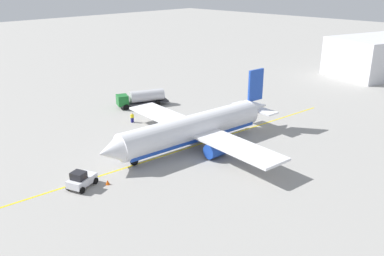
{
  "coord_description": "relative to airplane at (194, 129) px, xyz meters",
  "views": [
    {
      "loc": [
        40.47,
        40.0,
        24.18
      ],
      "look_at": [
        0.0,
        0.0,
        3.0
      ],
      "focal_mm": 38.34,
      "sensor_mm": 36.0,
      "label": 1
    }
  ],
  "objects": [
    {
      "name": "fuel_tanker",
      "position": [
        -7.26,
        -21.52,
        -1.07
      ],
      "size": [
        10.28,
        6.09,
        3.15
      ],
      "color": "#2D2D33",
      "rests_on": "ground"
    },
    {
      "name": "ground_plane",
      "position": [
        0.46,
        -0.05,
        -2.8
      ],
      "size": [
        400.0,
        400.0,
        0.0
      ],
      "primitive_type": "plane",
      "color": "#9E9B96"
    },
    {
      "name": "airplane",
      "position": [
        0.0,
        0.0,
        0.0
      ],
      "size": [
        31.94,
        31.59,
        9.96
      ],
      "color": "white",
      "rests_on": "ground"
    },
    {
      "name": "safety_cone_nose",
      "position": [
        16.27,
        0.93,
        -2.49
      ],
      "size": [
        0.55,
        0.55,
        0.61
      ],
      "primitive_type": "cone",
      "color": "#F2590F",
      "rests_on": "ground"
    },
    {
      "name": "distant_hangar",
      "position": [
        -69.43,
        0.82,
        2.03
      ],
      "size": [
        31.5,
        23.56,
        9.66
      ],
      "color": "silver",
      "rests_on": "ground"
    },
    {
      "name": "pushback_tug",
      "position": [
        18.88,
        -0.74,
        -1.79
      ],
      "size": [
        4.07,
        3.33,
        2.2
      ],
      "color": "silver",
      "rests_on": "ground"
    },
    {
      "name": "refueling_worker",
      "position": [
        0.04,
        -15.21,
        -1.97
      ],
      "size": [
        0.55,
        0.41,
        1.71
      ],
      "color": "navy",
      "rests_on": "ground"
    },
    {
      "name": "taxi_line_marking",
      "position": [
        0.46,
        -0.05,
        -2.79
      ],
      "size": [
        61.29,
        6.91,
        0.01
      ],
      "primitive_type": "cube",
      "rotation": [
        0.0,
        0.0,
        -0.11
      ],
      "color": "yellow",
      "rests_on": "ground"
    }
  ]
}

